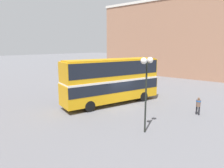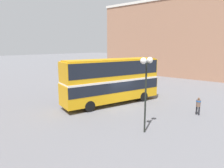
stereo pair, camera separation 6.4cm
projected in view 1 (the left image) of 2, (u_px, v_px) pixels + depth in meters
The scene contains 6 objects.
ground_plane at pixel (118, 105), 20.57m from camera, with size 240.00×240.00×0.00m, color slate.
building_row_right at pixel (176, 39), 42.98m from camera, with size 11.97×29.59×15.11m.
double_decker_bus at pixel (112, 79), 20.69m from camera, with size 10.89×5.56×4.70m.
pedestrian_foreground at pixel (198, 104), 17.58m from camera, with size 0.49×0.49×1.58m.
parked_car_kerb_far at pixel (92, 75), 35.97m from camera, with size 4.43×2.05×1.57m.
street_lamp_twin_globe at pixel (147, 73), 13.37m from camera, with size 1.26×0.42×5.28m.
Camera 1 is at (-15.73, -12.04, 6.02)m, focal length 32.00 mm.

